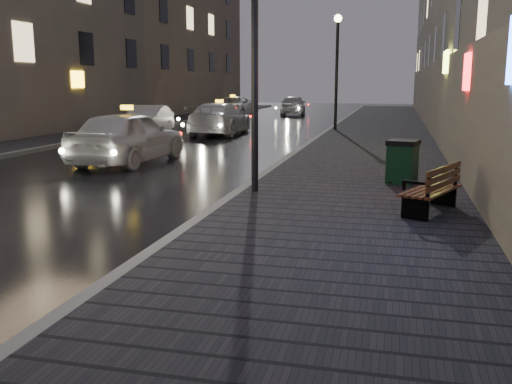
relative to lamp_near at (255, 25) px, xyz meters
The scene contains 14 objects.
sidewalk 15.52m from the lamp_near, 82.22° to the left, with size 4.60×58.00×0.15m, color black.
curb 15.39m from the lamp_near, 91.34° to the left, with size 0.20×58.00×0.15m, color slate.
sidewalk_far 18.65m from the lamp_near, 125.12° to the left, with size 2.40×58.00×0.15m, color black.
curb_far 17.95m from the lamp_near, 121.66° to the left, with size 0.20×58.00×0.15m, color slate.
building_far_c 36.45m from the lamp_near, 114.95° to the left, with size 6.00×22.00×11.00m, color #6B6051.
lamp_near is the anchor object (origin of this frame).
lamp_far 16.00m from the lamp_near, 90.00° to the left, with size 0.36×0.36×5.28m.
bench 4.71m from the lamp_near, 19.19° to the right, with size 1.17×1.73×0.84m.
trash_bin 4.46m from the lamp_near, 29.78° to the left, with size 0.78×0.78×0.97m.
taxi_near 6.94m from the lamp_near, 139.76° to the left, with size 1.86×4.63×1.58m, color silver.
car_left_mid 15.26m from the lamp_near, 122.76° to the left, with size 1.42×4.06×1.34m, color #A6A5AD.
taxi_mid 14.90m from the lamp_near, 110.18° to the left, with size 2.04×5.01×1.45m, color silver.
taxi_far 28.78m from the lamp_near, 106.94° to the left, with size 2.25×4.89×1.36m, color white.
car_far 30.13m from the lamp_near, 98.57° to the left, with size 1.73×4.29×1.46m, color #A4A5AC.
Camera 1 is at (4.65, -5.33, 2.39)m, focal length 40.00 mm.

